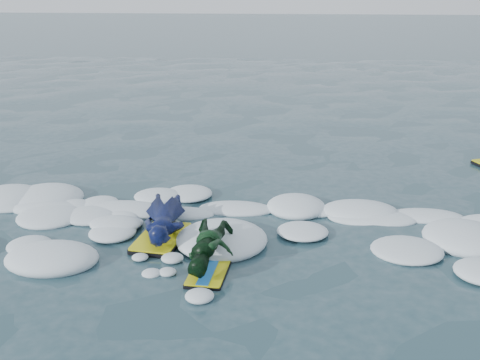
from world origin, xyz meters
name	(u,v)px	position (x,y,z in m)	size (l,w,h in m)	color
ground	(233,254)	(0.00, 0.00, 0.00)	(120.00, 120.00, 0.00)	#1B3741
foam_band	(240,224)	(0.00, 1.03, 0.00)	(12.00, 3.10, 0.30)	white
prone_woman_unit	(164,221)	(-1.05, 0.54, 0.22)	(0.81, 1.73, 0.43)	black
prone_child_unit	(211,250)	(-0.23, -0.46, 0.25)	(0.72, 1.31, 0.50)	black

